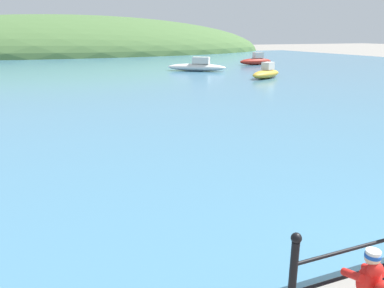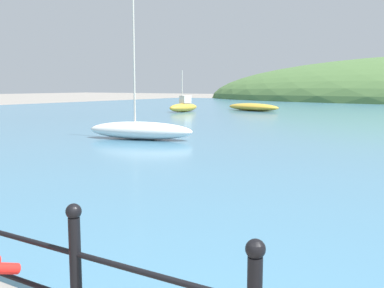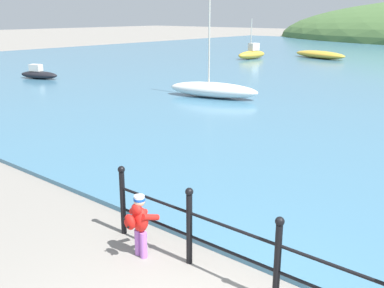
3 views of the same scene
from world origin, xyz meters
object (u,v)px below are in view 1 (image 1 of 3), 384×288
at_px(boat_far_left, 256,61).
at_px(boat_red_dinghy, 197,66).
at_px(child_in_coat, 370,283).
at_px(boat_mid_harbor, 266,73).

relative_size(boat_far_left, boat_red_dinghy, 0.77).
bearing_deg(child_in_coat, boat_far_left, 60.46).
height_order(boat_far_left, boat_red_dinghy, boat_far_left).
bearing_deg(boat_mid_harbor, boat_far_left, 62.01).
distance_m(boat_mid_harbor, boat_far_left, 12.27).
xyz_separation_m(child_in_coat, boat_red_dinghy, (9.74, 27.98, -0.12)).
height_order(boat_mid_harbor, boat_red_dinghy, boat_red_dinghy).
distance_m(boat_far_left, boat_red_dinghy, 9.25).
bearing_deg(boat_far_left, boat_red_dinghy, -154.61).
bearing_deg(boat_far_left, child_in_coat, -119.54).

